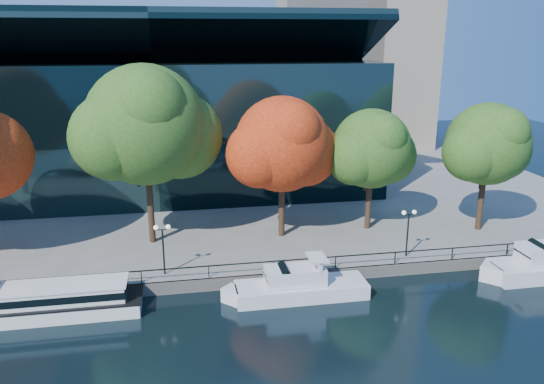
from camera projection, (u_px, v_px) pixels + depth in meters
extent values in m
plane|color=black|center=(212.00, 310.00, 37.60)|extent=(160.00, 160.00, 0.00)
cube|color=slate|center=(193.00, 176.00, 71.93)|extent=(90.00, 67.00, 1.00)
cube|color=#47443F|center=(209.00, 285.00, 40.34)|extent=(90.00, 0.25, 1.00)
cube|color=black|center=(209.00, 266.00, 40.12)|extent=(88.20, 0.08, 0.08)
cube|color=black|center=(209.00, 272.00, 40.26)|extent=(0.07, 0.07, 0.90)
cube|color=black|center=(159.00, 127.00, 64.89)|extent=(50.00, 24.00, 16.00)
cube|color=black|center=(153.00, 48.00, 58.44)|extent=(50.00, 17.14, 7.86)
cube|color=silver|center=(46.00, 309.00, 36.69)|extent=(12.93, 3.14, 1.02)
cube|color=black|center=(45.00, 302.00, 36.54)|extent=(13.18, 3.20, 0.11)
cube|color=silver|center=(51.00, 294.00, 36.46)|extent=(10.08, 2.57, 1.11)
cube|color=black|center=(51.00, 294.00, 36.44)|extent=(10.21, 2.64, 0.51)
cube|color=silver|center=(50.00, 286.00, 36.29)|extent=(10.34, 2.70, 0.09)
cube|color=silver|center=(301.00, 290.00, 39.34)|extent=(9.79, 2.80, 1.12)
cube|color=silver|center=(236.00, 296.00, 38.50)|extent=(2.14, 2.14, 1.12)
cube|color=silver|center=(301.00, 283.00, 39.17)|extent=(9.59, 2.74, 0.07)
cube|color=silver|center=(295.00, 275.00, 38.90)|extent=(4.41, 2.10, 1.21)
cube|color=black|center=(278.00, 275.00, 38.66)|extent=(1.93, 2.01, 1.53)
cube|color=silver|center=(317.00, 262.00, 38.93)|extent=(0.23, 2.18, 0.75)
cube|color=silver|center=(317.00, 258.00, 38.83)|extent=(1.31, 2.18, 0.14)
cube|color=silver|center=(495.00, 274.00, 41.86)|extent=(2.40, 2.40, 1.30)
cube|color=black|center=(533.00, 252.00, 41.95)|extent=(1.99, 2.19, 1.64)
cylinder|color=black|center=(150.00, 197.00, 46.31)|extent=(0.56, 0.56, 8.41)
cylinder|color=black|center=(153.00, 159.00, 45.65)|extent=(1.30, 1.98, 4.20)
cylinder|color=black|center=(143.00, 164.00, 45.11)|extent=(1.19, 1.35, 3.75)
sphere|color=#295119|center=(145.00, 125.00, 44.54)|extent=(10.23, 10.23, 10.23)
sphere|color=#295119|center=(179.00, 136.00, 46.82)|extent=(7.67, 7.67, 7.67)
sphere|color=#295119|center=(113.00, 137.00, 43.35)|extent=(7.16, 7.16, 7.16)
sphere|color=#295119|center=(149.00, 106.00, 42.19)|extent=(6.14, 6.14, 6.14)
cylinder|color=black|center=(282.00, 200.00, 48.05)|extent=(0.56, 0.56, 6.85)
cylinder|color=black|center=(287.00, 170.00, 47.57)|extent=(1.12, 1.68, 3.44)
cylinder|color=black|center=(278.00, 175.00, 47.02)|extent=(1.03, 1.16, 3.07)
sphere|color=#9F1B0C|center=(282.00, 144.00, 46.61)|extent=(8.47, 8.47, 8.47)
sphere|color=#9F1B0C|center=(304.00, 152.00, 48.50)|extent=(6.35, 6.35, 6.35)
sphere|color=#9F1B0C|center=(260.00, 154.00, 45.63)|extent=(5.93, 5.93, 5.93)
sphere|color=#9F1B0C|center=(291.00, 131.00, 44.67)|extent=(5.08, 5.08, 5.08)
cylinder|color=black|center=(369.00, 197.00, 50.07)|extent=(0.56, 0.56, 6.20)
cylinder|color=black|center=(374.00, 171.00, 49.66)|extent=(1.04, 1.55, 3.12)
cylinder|color=black|center=(367.00, 175.00, 49.09)|extent=(0.96, 1.08, 2.79)
sphere|color=#295119|center=(371.00, 149.00, 48.76)|extent=(7.36, 7.36, 7.36)
sphere|color=#295119|center=(387.00, 155.00, 50.41)|extent=(5.52, 5.52, 5.52)
sphere|color=#295119|center=(355.00, 157.00, 47.91)|extent=(5.15, 5.15, 5.15)
sphere|color=#295119|center=(382.00, 138.00, 47.07)|extent=(4.42, 4.42, 4.42)
cylinder|color=black|center=(481.00, 196.00, 49.73)|extent=(0.56, 0.56, 6.60)
cylinder|color=black|center=(488.00, 168.00, 49.28)|extent=(1.09, 1.63, 3.31)
cylinder|color=black|center=(482.00, 172.00, 48.72)|extent=(1.00, 1.13, 2.96)
sphere|color=#295119|center=(488.00, 144.00, 48.34)|extent=(7.57, 7.57, 7.57)
sphere|color=#295119|center=(500.00, 151.00, 50.03)|extent=(5.68, 5.68, 5.68)
sphere|color=#295119|center=(472.00, 152.00, 47.46)|extent=(5.30, 5.30, 5.30)
sphere|color=#295119|center=(503.00, 132.00, 46.60)|extent=(4.54, 4.54, 4.54)
cylinder|color=black|center=(164.00, 252.00, 40.50)|extent=(0.14, 0.14, 3.60)
cube|color=black|center=(162.00, 230.00, 39.98)|extent=(0.90, 0.06, 0.06)
sphere|color=white|center=(156.00, 228.00, 39.84)|extent=(0.36, 0.36, 0.36)
sphere|color=white|center=(168.00, 227.00, 40.00)|extent=(0.36, 0.36, 0.36)
cylinder|color=black|center=(407.00, 236.00, 43.88)|extent=(0.14, 0.14, 3.60)
cube|color=black|center=(409.00, 215.00, 43.36)|extent=(0.90, 0.06, 0.06)
sphere|color=white|center=(404.00, 213.00, 43.22)|extent=(0.36, 0.36, 0.36)
sphere|color=white|center=(414.00, 212.00, 43.38)|extent=(0.36, 0.36, 0.36)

